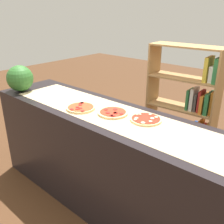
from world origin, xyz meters
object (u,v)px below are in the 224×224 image
object	(u,v)px
pizza_mushroom_2	(146,119)
bookshelf	(190,110)
watermelon	(20,78)
pizza_pepperoni_0	(81,108)
pizza_pepperoni_1	(113,113)

from	to	relation	value
pizza_mushroom_2	bookshelf	world-z (taller)	bookshelf
pizza_mushroom_2	watermelon	bearing A→B (deg)	-170.31
pizza_pepperoni_0	bookshelf	world-z (taller)	bookshelf
watermelon	pizza_pepperoni_1	bearing A→B (deg)	8.42
pizza_pepperoni_1	watermelon	size ratio (longest dim) A/B	0.93
pizza_mushroom_2	pizza_pepperoni_0	bearing A→B (deg)	-162.41
watermelon	bookshelf	distance (m)	1.82
watermelon	bookshelf	world-z (taller)	bookshelf
pizza_mushroom_2	watermelon	world-z (taller)	watermelon
bookshelf	pizza_pepperoni_0	bearing A→B (deg)	-110.43
pizza_mushroom_2	watermelon	size ratio (longest dim) A/B	0.92
bookshelf	pizza_pepperoni_1	bearing A→B (deg)	-98.92
pizza_pepperoni_0	watermelon	size ratio (longest dim) A/B	0.92
pizza_pepperoni_1	bookshelf	bearing A→B (deg)	81.08
pizza_pepperoni_1	watermelon	distance (m)	1.12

